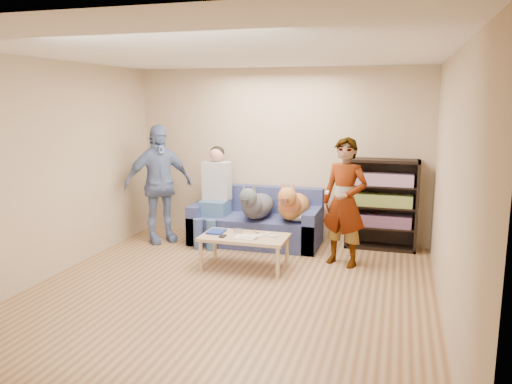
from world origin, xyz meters
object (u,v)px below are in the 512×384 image
(notebook_blue, at_px, (216,232))
(sofa, at_px, (257,224))
(person_standing_right, at_px, (345,202))
(bookshelf, at_px, (382,202))
(person_standing_left, at_px, (158,184))
(dog_gray, at_px, (256,205))
(camera_silver, at_px, (238,231))
(person_seated, at_px, (215,192))
(dog_tan, at_px, (293,205))
(coffee_table, at_px, (244,239))

(notebook_blue, relative_size, sofa, 0.14)
(person_standing_right, distance_m, notebook_blue, 1.70)
(notebook_blue, bearing_deg, person_standing_right, 14.75)
(bookshelf, bearing_deg, person_standing_left, -170.12)
(dog_gray, bearing_deg, camera_silver, -91.45)
(person_standing_right, height_order, sofa, person_standing_right)
(bookshelf, bearing_deg, person_seated, -171.52)
(sofa, bearing_deg, camera_silver, -87.54)
(dog_tan, bearing_deg, coffee_table, -112.97)
(person_standing_right, bearing_deg, person_standing_left, -166.78)
(person_standing_right, distance_m, sofa, 1.61)
(person_standing_left, distance_m, dog_tan, 2.04)
(person_seated, distance_m, dog_tan, 1.20)
(notebook_blue, height_order, person_seated, person_seated)
(person_standing_right, relative_size, dog_tan, 1.42)
(person_seated, bearing_deg, dog_tan, -0.93)
(notebook_blue, bearing_deg, sofa, 77.64)
(notebook_blue, relative_size, bookshelf, 0.20)
(person_standing_left, bearing_deg, person_standing_right, -53.29)
(sofa, distance_m, dog_tan, 0.70)
(dog_gray, bearing_deg, person_standing_left, -176.44)
(coffee_table, bearing_deg, sofa, 98.23)
(camera_silver, relative_size, sofa, 0.06)
(person_standing_left, xyz_separation_m, notebook_blue, (1.20, -0.75, -0.45))
(person_seated, distance_m, bookshelf, 2.45)
(person_seated, bearing_deg, sofa, 11.59)
(person_standing_right, xyz_separation_m, dog_gray, (-1.30, 0.42, -0.20))
(person_standing_right, distance_m, person_standing_left, 2.82)
(person_standing_right, xyz_separation_m, sofa, (-1.36, 0.66, -0.55))
(person_standing_left, relative_size, coffee_table, 1.61)
(person_standing_right, relative_size, person_standing_left, 0.94)
(person_standing_right, bearing_deg, notebook_blue, -145.33)
(dog_gray, relative_size, dog_tan, 1.07)
(person_standing_left, bearing_deg, camera_silver, -71.28)
(person_seated, relative_size, bookshelf, 1.13)
(camera_silver, bearing_deg, dog_gray, 88.55)
(camera_silver, xyz_separation_m, dog_gray, (0.02, 0.77, 0.19))
(dog_gray, distance_m, bookshelf, 1.80)
(person_standing_left, distance_m, coffee_table, 1.86)
(person_standing_left, xyz_separation_m, dog_gray, (1.50, 0.09, -0.25))
(person_seated, bearing_deg, notebook_blue, -68.22)
(camera_silver, distance_m, bookshelf, 2.17)
(person_standing_left, height_order, person_seated, person_standing_left)
(person_standing_right, distance_m, person_seated, 2.05)
(camera_silver, bearing_deg, person_seated, 126.81)
(person_standing_left, distance_m, camera_silver, 1.69)
(sofa, relative_size, bookshelf, 1.46)
(dog_gray, bearing_deg, coffee_table, -83.59)
(person_standing_left, distance_m, sofa, 1.59)
(sofa, xyz_separation_m, coffee_table, (0.16, -1.13, 0.09))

